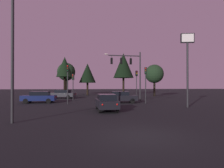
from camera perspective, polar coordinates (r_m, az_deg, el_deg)
ground_plane at (r=33.17m, az=-2.66°, el=-4.43°), size 168.00×168.00×0.00m
traffic_signal_mast_arm at (r=28.18m, az=5.31°, el=5.15°), size 5.47×0.55×7.30m
traffic_light_corner_left at (r=28.96m, az=-11.67°, el=0.68°), size 0.36×0.38×4.04m
traffic_light_corner_right at (r=24.41m, az=10.09°, el=1.82°), size 0.36×0.38×4.64m
traffic_light_median at (r=31.76m, az=7.42°, el=1.46°), size 0.37×0.39×4.77m
traffic_light_far_side at (r=24.09m, az=-13.21°, el=2.22°), size 0.30×0.35×4.88m
car_nearside_lane at (r=17.48m, az=-1.65°, el=-5.45°), size 1.93×4.16×1.52m
car_crossing_left at (r=26.92m, az=-21.06°, el=-3.64°), size 4.37×1.89×1.52m
car_crossing_right at (r=25.20m, az=2.78°, el=-3.90°), size 4.29×2.05×1.52m
car_far_lane at (r=34.79m, az=-14.78°, el=-2.91°), size 4.88×2.90×1.52m
parking_lot_lamp_post at (r=13.51m, az=-27.77°, el=12.58°), size 1.70×0.36×8.53m
store_sign_illuminated at (r=21.82m, az=21.78°, el=8.45°), size 1.42×0.52×7.85m
tree_behind_sign at (r=48.44m, az=-13.61°, el=3.56°), size 4.44×4.44×7.91m
tree_left_far at (r=46.06m, az=3.46°, el=5.54°), size 4.90×4.90×10.11m
tree_center_horizon at (r=45.08m, az=-7.39°, el=3.25°), size 3.95×3.95×7.50m
tree_right_cluster at (r=42.16m, az=-14.06°, el=4.96°), size 3.60×3.60×8.48m
tree_lot_edge at (r=41.18m, az=12.64°, el=2.97°), size 3.93×3.93×6.74m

